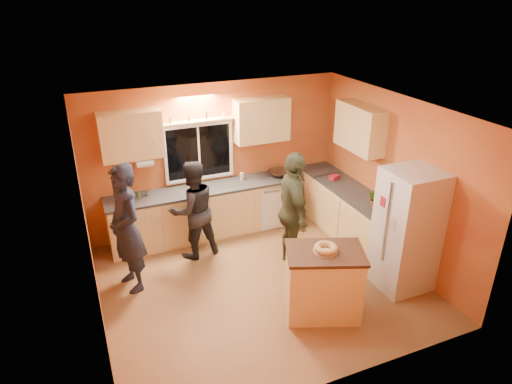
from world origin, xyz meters
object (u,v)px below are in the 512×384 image
refrigerator (407,230)px  island (323,282)px  person_left (126,229)px  person_center (193,210)px  person_right (293,212)px

refrigerator → island: refrigerator is taller
island → person_left: person_left is taller
person_center → refrigerator: bearing=133.8°
person_left → person_center: person_left is taller
refrigerator → person_right: (-1.24, 1.08, 0.03)m
refrigerator → person_left: 3.93m
island → person_left: (-2.25, 1.59, 0.47)m
island → person_center: 2.39m
person_center → person_right: person_right is taller
person_center → person_right: bearing=137.6°
island → person_right: (0.15, 1.19, 0.45)m
person_center → person_left: bearing=14.8°
person_left → person_center: bearing=98.0°
island → person_right: person_right is taller
person_left → person_right: size_ratio=1.02×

